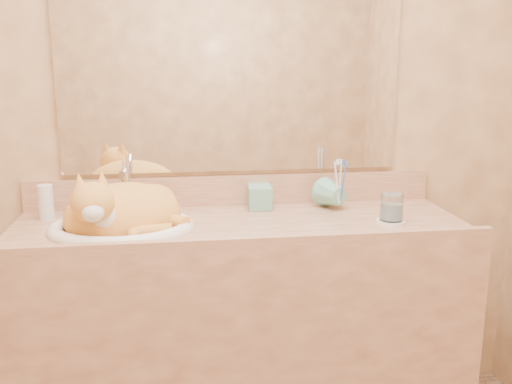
{
  "coord_description": "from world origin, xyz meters",
  "views": [
    {
      "loc": [
        -0.21,
        -1.21,
        1.42
      ],
      "look_at": [
        0.05,
        0.7,
        0.97
      ],
      "focal_mm": 40.0,
      "sensor_mm": 36.0,
      "label": 1
    }
  ],
  "objects": [
    {
      "name": "mirror",
      "position": [
        0.0,
        0.99,
        1.39
      ],
      "size": [
        1.3,
        0.02,
        0.8
      ],
      "primitive_type": "cube",
      "color": "white",
      "rests_on": "wall_back"
    },
    {
      "name": "toothbrushes",
      "position": [
        0.39,
        0.83,
        0.97
      ],
      "size": [
        0.03,
        0.03,
        0.2
      ],
      "primitive_type": null,
      "color": "silver",
      "rests_on": "toothbrush_cup"
    },
    {
      "name": "toothbrush_cup",
      "position": [
        0.39,
        0.83,
        0.9
      ],
      "size": [
        0.15,
        0.15,
        0.11
      ],
      "primitive_type": "imported",
      "rotation": [
        0.0,
        0.0,
        0.37
      ],
      "color": "#6DAE95",
      "rests_on": "vanity_counter"
    },
    {
      "name": "water_glass",
      "position": [
        0.53,
        0.66,
        0.91
      ],
      "size": [
        0.08,
        0.08,
        0.1
      ],
      "primitive_type": "cylinder",
      "color": "silver",
      "rests_on": "saucer"
    },
    {
      "name": "soap_dispenser",
      "position": [
        0.09,
        0.87,
        0.95
      ],
      "size": [
        0.09,
        0.1,
        0.2
      ],
      "primitive_type": "imported",
      "rotation": [
        0.0,
        0.0,
        -0.04
      ],
      "color": "#6DAE95",
      "rests_on": "vanity_counter"
    },
    {
      "name": "wall_back",
      "position": [
        0.0,
        1.0,
        1.25
      ],
      "size": [
        2.4,
        0.02,
        2.5
      ],
      "primitive_type": "cube",
      "color": "#9C6E47",
      "rests_on": "ground"
    },
    {
      "name": "sink_basin",
      "position": [
        -0.41,
        0.7,
        0.93
      ],
      "size": [
        0.5,
        0.42,
        0.15
      ],
      "primitive_type": null,
      "rotation": [
        0.0,
        0.0,
        0.05
      ],
      "color": "white",
      "rests_on": "vanity_counter"
    },
    {
      "name": "vanity_counter",
      "position": [
        0.0,
        0.72,
        0.42
      ],
      "size": [
        1.6,
        0.55,
        0.85
      ],
      "primitive_type": null,
      "color": "#935C42",
      "rests_on": "floor"
    },
    {
      "name": "faucet",
      "position": [
        -0.41,
        0.89,
        0.94
      ],
      "size": [
        0.09,
        0.14,
        0.19
      ],
      "primitive_type": null,
      "rotation": [
        0.0,
        0.0,
        0.33
      ],
      "color": "white",
      "rests_on": "vanity_counter"
    },
    {
      "name": "saucer",
      "position": [
        0.53,
        0.66,
        0.85
      ],
      "size": [
        0.11,
        0.11,
        0.01
      ],
      "primitive_type": "cylinder",
      "color": "white",
      "rests_on": "vanity_counter"
    },
    {
      "name": "cat",
      "position": [
        -0.41,
        0.72,
        0.92
      ],
      "size": [
        0.49,
        0.44,
        0.22
      ],
      "primitive_type": null,
      "rotation": [
        0.0,
        0.0,
        0.28
      ],
      "color": "orange",
      "rests_on": "sink_basin"
    },
    {
      "name": "lotion_bottle",
      "position": [
        -0.69,
        0.87,
        0.91
      ],
      "size": [
        0.05,
        0.05,
        0.13
      ],
      "primitive_type": "cylinder",
      "color": "silver",
      "rests_on": "vanity_counter"
    }
  ]
}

